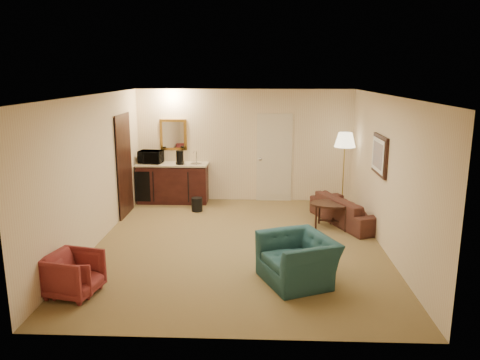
{
  "coord_description": "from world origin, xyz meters",
  "views": [
    {
      "loc": [
        0.35,
        -7.78,
        2.97
      ],
      "look_at": [
        0.01,
        0.5,
        1.06
      ],
      "focal_mm": 35.0,
      "sensor_mm": 36.0,
      "label": 1
    }
  ],
  "objects_px": {
    "teal_armchair": "(298,252)",
    "rose_chair_far": "(75,273)",
    "microwave": "(151,156)",
    "coffee_table": "(332,215)",
    "sofa": "(349,206)",
    "floor_lamp": "(344,171)",
    "waste_bin": "(197,204)",
    "rose_chair_near": "(73,272)",
    "coffee_maker": "(180,157)",
    "wetbar_cabinet": "(173,183)"
  },
  "relations": [
    {
      "from": "rose_chair_far",
      "to": "waste_bin",
      "type": "distance_m",
      "value": 4.1
    },
    {
      "from": "teal_armchair",
      "to": "microwave",
      "type": "relative_size",
      "value": 1.98
    },
    {
      "from": "teal_armchair",
      "to": "rose_chair_near",
      "type": "bearing_deg",
      "value": -103.52
    },
    {
      "from": "rose_chair_near",
      "to": "coffee_maker",
      "type": "bearing_deg",
      "value": 4.15
    },
    {
      "from": "rose_chair_far",
      "to": "coffee_maker",
      "type": "height_order",
      "value": "coffee_maker"
    },
    {
      "from": "rose_chair_near",
      "to": "microwave",
      "type": "height_order",
      "value": "microwave"
    },
    {
      "from": "microwave",
      "to": "coffee_maker",
      "type": "bearing_deg",
      "value": -1.42
    },
    {
      "from": "wetbar_cabinet",
      "to": "coffee_maker",
      "type": "distance_m",
      "value": 0.66
    },
    {
      "from": "teal_armchair",
      "to": "waste_bin",
      "type": "distance_m",
      "value": 3.96
    },
    {
      "from": "rose_chair_far",
      "to": "floor_lamp",
      "type": "bearing_deg",
      "value": -51.34
    },
    {
      "from": "rose_chair_far",
      "to": "microwave",
      "type": "relative_size",
      "value": 1.11
    },
    {
      "from": "teal_armchair",
      "to": "microwave",
      "type": "xyz_separation_m",
      "value": [
        -3.07,
        4.19,
        0.64
      ]
    },
    {
      "from": "coffee_table",
      "to": "microwave",
      "type": "relative_size",
      "value": 1.66
    },
    {
      "from": "waste_bin",
      "to": "coffee_maker",
      "type": "relative_size",
      "value": 0.95
    },
    {
      "from": "floor_lamp",
      "to": "teal_armchair",
      "type": "bearing_deg",
      "value": -108.8
    },
    {
      "from": "teal_armchair",
      "to": "rose_chair_far",
      "type": "relative_size",
      "value": 1.78
    },
    {
      "from": "coffee_table",
      "to": "coffee_maker",
      "type": "distance_m",
      "value": 3.71
    },
    {
      "from": "teal_armchair",
      "to": "microwave",
      "type": "bearing_deg",
      "value": -167.42
    },
    {
      "from": "sofa",
      "to": "rose_chair_far",
      "type": "bearing_deg",
      "value": 103.57
    },
    {
      "from": "sofa",
      "to": "rose_chair_far",
      "type": "height_order",
      "value": "sofa"
    },
    {
      "from": "coffee_table",
      "to": "coffee_maker",
      "type": "xyz_separation_m",
      "value": [
        -3.24,
        1.62,
        0.83
      ]
    },
    {
      "from": "teal_armchair",
      "to": "waste_bin",
      "type": "relative_size",
      "value": 3.47
    },
    {
      "from": "rose_chair_near",
      "to": "coffee_maker",
      "type": "distance_m",
      "value": 4.73
    },
    {
      "from": "rose_chair_far",
      "to": "coffee_maker",
      "type": "xyz_separation_m",
      "value": [
        0.7,
        4.55,
        0.79
      ]
    },
    {
      "from": "wetbar_cabinet",
      "to": "teal_armchair",
      "type": "height_order",
      "value": "wetbar_cabinet"
    },
    {
      "from": "rose_chair_far",
      "to": "waste_bin",
      "type": "height_order",
      "value": "rose_chair_far"
    },
    {
      "from": "sofa",
      "to": "floor_lamp",
      "type": "height_order",
      "value": "floor_lamp"
    },
    {
      "from": "wetbar_cabinet",
      "to": "floor_lamp",
      "type": "xyz_separation_m",
      "value": [
        3.85,
        -0.41,
        0.4
      ]
    },
    {
      "from": "sofa",
      "to": "teal_armchair",
      "type": "xyz_separation_m",
      "value": [
        -1.23,
        -2.75,
        0.09
      ]
    },
    {
      "from": "rose_chair_near",
      "to": "rose_chair_far",
      "type": "bearing_deg",
      "value": 12.72
    },
    {
      "from": "teal_armchair",
      "to": "rose_chair_far",
      "type": "bearing_deg",
      "value": -104.75
    },
    {
      "from": "teal_armchair",
      "to": "rose_chair_far",
      "type": "distance_m",
      "value": 3.11
    },
    {
      "from": "teal_armchair",
      "to": "wetbar_cabinet",
      "type": "bearing_deg",
      "value": -172.01
    },
    {
      "from": "coffee_table",
      "to": "floor_lamp",
      "type": "xyz_separation_m",
      "value": [
        0.42,
        1.31,
        0.61
      ]
    },
    {
      "from": "teal_armchair",
      "to": "waste_bin",
      "type": "height_order",
      "value": "teal_armchair"
    },
    {
      "from": "teal_armchair",
      "to": "coffee_table",
      "type": "bearing_deg",
      "value": 136.95
    },
    {
      "from": "teal_armchair",
      "to": "coffee_table",
      "type": "distance_m",
      "value": 2.61
    },
    {
      "from": "sofa",
      "to": "waste_bin",
      "type": "bearing_deg",
      "value": 54.11
    },
    {
      "from": "wetbar_cabinet",
      "to": "rose_chair_far",
      "type": "bearing_deg",
      "value": -96.13
    },
    {
      "from": "waste_bin",
      "to": "coffee_maker",
      "type": "xyz_separation_m",
      "value": [
        -0.45,
        0.62,
        0.93
      ]
    },
    {
      "from": "wetbar_cabinet",
      "to": "floor_lamp",
      "type": "bearing_deg",
      "value": -6.07
    },
    {
      "from": "floor_lamp",
      "to": "waste_bin",
      "type": "distance_m",
      "value": 3.29
    },
    {
      "from": "rose_chair_near",
      "to": "coffee_table",
      "type": "bearing_deg",
      "value": -39.95
    },
    {
      "from": "sofa",
      "to": "rose_chair_near",
      "type": "bearing_deg",
      "value": 104.14
    },
    {
      "from": "wetbar_cabinet",
      "to": "rose_chair_near",
      "type": "distance_m",
      "value": 4.75
    },
    {
      "from": "sofa",
      "to": "rose_chair_far",
      "type": "relative_size",
      "value": 3.17
    },
    {
      "from": "rose_chair_far",
      "to": "coffee_table",
      "type": "xyz_separation_m",
      "value": [
        3.93,
        2.93,
        -0.04
      ]
    },
    {
      "from": "floor_lamp",
      "to": "waste_bin",
      "type": "xyz_separation_m",
      "value": [
        -3.2,
        -0.31,
        -0.71
      ]
    },
    {
      "from": "coffee_table",
      "to": "waste_bin",
      "type": "distance_m",
      "value": 2.96
    },
    {
      "from": "coffee_table",
      "to": "coffee_maker",
      "type": "height_order",
      "value": "coffee_maker"
    }
  ]
}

